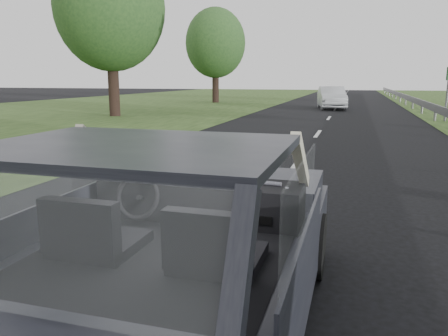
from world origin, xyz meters
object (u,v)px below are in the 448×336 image
Objects in this scene: other_car at (332,98)px; cat at (227,172)px; highway_sign at (447,95)px; subject_car at (170,242)px.

cat is at bearing -98.07° from other_car.
other_car is 1.79× the size of highway_sign.
cat is 17.89m from highway_sign.
subject_car is at bearing -107.95° from cat.
cat is 0.23× the size of highway_sign.
other_car is (-0.46, 23.91, -0.41)m from cat.
cat is (0.21, 0.65, 0.35)m from subject_car.
other_car reaches higher than cat.
subject_car is at bearing -84.51° from highway_sign.
subject_car is 24.56m from other_car.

